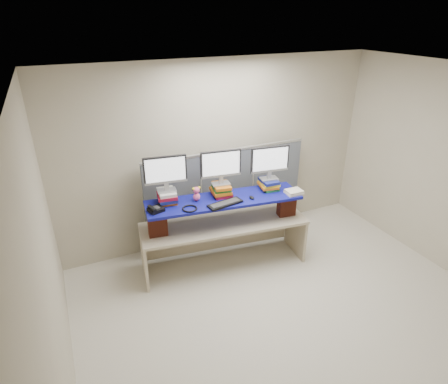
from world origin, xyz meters
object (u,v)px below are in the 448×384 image
desk (224,231)px  monitor_left (165,172)px  keyboard (225,204)px  desk_phone (155,209)px  blue_board (224,200)px  monitor_center (221,166)px  monitor_right (270,161)px

desk → monitor_left: monitor_left is taller
monitor_left → keyboard: 0.88m
monitor_left → desk_phone: monitor_left is taller
keyboard → desk_phone: size_ratio=2.29×
blue_board → monitor_center: size_ratio=3.81×
desk → monitor_center: bearing=93.9°
monitor_right → desk_phone: bearing=-172.9°
desk → desk_phone: (-0.94, 0.04, 0.54)m
monitor_center → desk: bearing=-86.1°
monitor_left → keyboard: bearing=-22.0°
blue_board → desk: bearing=7.7°
desk → monitor_left: size_ratio=4.30×
desk → blue_board: size_ratio=1.13×
monitor_right → desk_phone: 1.69m
monitor_right → desk_phone: monitor_right is taller
desk → monitor_center: size_ratio=4.30×
monitor_center → keyboard: monitor_center is taller
desk → monitor_right: bearing=9.7°
desk_phone → desk: bearing=-17.6°
blue_board → keyboard: keyboard is taller
blue_board → monitor_right: monitor_right is taller
desk_phone → blue_board: bearing=-17.6°
blue_board → monitor_center: bearing=93.9°
blue_board → desk_phone: (-0.94, 0.04, 0.05)m
monitor_center → desk_phone: 1.03m
monitor_center → monitor_right: (0.70, -0.09, -0.01)m
desk → keyboard: keyboard is taller
monitor_center → monitor_right: 0.71m
monitor_right → desk_phone: (-1.64, 0.02, -0.39)m
blue_board → monitor_right: (0.71, 0.02, 0.44)m
blue_board → monitor_right: bearing=9.7°
monitor_left → monitor_center: size_ratio=1.00×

